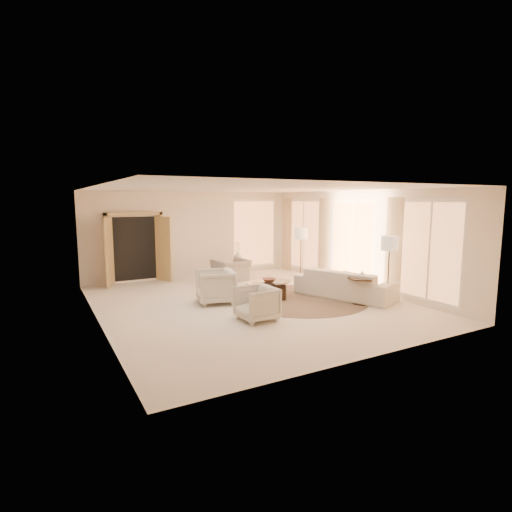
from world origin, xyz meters
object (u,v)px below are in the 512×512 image
armchair_left (215,285)px  side_table (238,266)px  sofa (345,284)px  side_vase (238,255)px  floor_lamp_near (301,236)px  accent_chair (231,267)px  coffee_table (269,288)px  armchair_right (256,302)px  bowl (269,280)px  end_vase (362,274)px  floor_lamp_far (390,246)px  end_table (362,286)px

armchair_left → side_table: 3.64m
sofa → side_vase: side_vase is taller
floor_lamp_near → accent_chair: bearing=146.7°
armchair_left → coffee_table: bearing=91.2°
accent_chair → side_table: 0.92m
armchair_left → accent_chair: 2.72m
coffee_table → armchair_left: bearing=167.4°
coffee_table → armchair_right: bearing=-128.9°
armchair_left → bowl: 1.39m
sofa → armchair_right: 3.04m
floor_lamp_near → side_vase: (-1.23, 1.90, -0.76)m
bowl → end_vase: 2.32m
coffee_table → side_vase: side_vase is taller
floor_lamp_far → bowl: 3.07m
floor_lamp_near → floor_lamp_far: 3.24m
armchair_right → side_table: 5.08m
bowl → end_table: bearing=-41.6°
end_table → floor_lamp_near: size_ratio=0.41×
floor_lamp_far → side_vase: 5.40m
side_table → floor_lamp_near: bearing=-57.1°
coffee_table → side_vase: 3.38m
armchair_right → floor_lamp_near: (3.12, 2.81, 1.05)m
armchair_left → coffee_table: 1.40m
coffee_table → side_vase: (0.74, 3.28, 0.40)m
end_table → accent_chair: bearing=110.9°
armchair_right → accent_chair: bearing=160.3°
armchair_right → accent_chair: size_ratio=0.77×
accent_chair → armchair_left: bearing=48.9°
sofa → side_vase: size_ratio=9.50×
floor_lamp_near → side_vase: 2.39m
armchair_right → side_table: bearing=156.6°
coffee_table → end_vase: bearing=-41.6°
armchair_right → side_table: (1.89, 4.71, -0.06)m
bowl → armchair_left: bearing=167.4°
end_table → floor_lamp_near: bearing=85.3°
armchair_right → side_table: armchair_right is taller
armchair_left → sofa: bearing=84.2°
bowl → end_vase: size_ratio=2.06×
side_table → end_vase: (0.99, -4.81, 0.41)m
sofa → end_vase: size_ratio=14.81×
armchair_left → coffee_table: (1.36, -0.30, -0.17)m
floor_lamp_far → end_table: bearing=151.0°
end_vase → side_vase: end_vase is taller
end_table → floor_lamp_near: 3.09m
floor_lamp_near → side_vase: floor_lamp_near is taller
armchair_left → floor_lamp_far: bearing=73.3°
accent_chair → end_vase: (1.57, -4.10, 0.29)m
side_table → side_vase: size_ratio=2.06×
side_table → sofa: bearing=-75.2°
end_vase → side_table: bearing=101.6°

